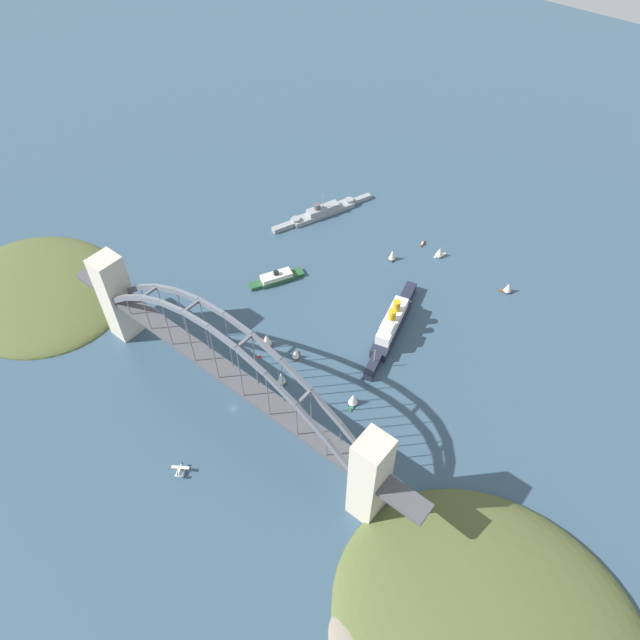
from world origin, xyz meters
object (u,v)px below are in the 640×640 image
object	(u,v)px
small_boat_2	(281,377)
ocean_liner	(392,325)
small_boat_7	(392,255)
naval_cruiser	(322,212)
small_boat_5	(267,339)
small_boat_0	(508,288)
harbor_ferry_steamer	(277,278)
harbor_arch_bridge	(227,373)
small_boat_6	(440,252)
small_boat_3	(353,399)
seaplane_taxiing_near_bridge	(180,470)
small_boat_1	(422,244)
channel_marker_buoy	(259,356)
small_boat_4	(296,354)

from	to	relation	value
small_boat_2	ocean_liner	bearing A→B (deg)	69.85
small_boat_2	small_boat_7	world-z (taller)	small_boat_2
naval_cruiser	small_boat_7	xyz separation A→B (m)	(71.43, -8.91, 1.42)
small_boat_5	small_boat_0	bearing A→B (deg)	55.59
ocean_liner	harbor_ferry_steamer	bearing A→B (deg)	-172.87
harbor_ferry_steamer	small_boat_2	bearing A→B (deg)	-46.32
harbor_arch_bridge	small_boat_6	distance (m)	190.62
small_boat_0	small_boat_5	size ratio (longest dim) A/B	0.73
small_boat_3	small_boat_7	size ratio (longest dim) A/B	0.99
harbor_arch_bridge	seaplane_taxiing_near_bridge	bearing A→B (deg)	-81.29
harbor_arch_bridge	small_boat_5	size ratio (longest dim) A/B	20.85
harbor_arch_bridge	ocean_liner	world-z (taller)	harbor_arch_bridge
small_boat_2	small_boat_1	bearing A→B (deg)	91.16
ocean_liner	channel_marker_buoy	distance (m)	85.63
small_boat_5	small_boat_6	size ratio (longest dim) A/B	1.28
harbor_ferry_steamer	seaplane_taxiing_near_bridge	size ratio (longest dim) A/B	4.32
small_boat_0	small_boat_3	world-z (taller)	small_boat_3
naval_cruiser	harbor_ferry_steamer	distance (m)	80.21
harbor_arch_bridge	small_boat_5	xyz separation A→B (m)	(-16.76, 46.97, -27.45)
small_boat_5	channel_marker_buoy	size ratio (longest dim) A/B	4.38
small_boat_4	small_boat_3	bearing A→B (deg)	-5.88
small_boat_7	harbor_ferry_steamer	bearing A→B (deg)	-125.88
seaplane_taxiing_near_bridge	small_boat_4	distance (m)	96.91
small_boat_2	small_boat_5	world-z (taller)	small_boat_5
harbor_arch_bridge	small_boat_3	world-z (taller)	harbor_arch_bridge
small_boat_0	small_boat_2	xyz separation A→B (m)	(-68.21, -153.84, 0.99)
naval_cruiser	small_boat_3	bearing A→B (deg)	-45.27
naval_cruiser	small_boat_4	xyz separation A→B (m)	(76.94, -120.85, 0.41)
naval_cruiser	harbor_ferry_steamer	world-z (taller)	naval_cruiser
ocean_liner	small_boat_4	xyz separation A→B (m)	(-33.14, -54.75, -2.95)
small_boat_3	small_boat_7	distance (m)	128.36
small_boat_3	small_boat_6	bearing A→B (deg)	101.46
harbor_arch_bridge	harbor_ferry_steamer	xyz separation A→B (m)	(-51.20, 94.49, -30.41)
small_boat_2	harbor_arch_bridge	bearing A→B (deg)	-106.95
small_boat_4	harbor_arch_bridge	bearing A→B (deg)	-94.11
harbor_ferry_steamer	small_boat_1	size ratio (longest dim) A/B	4.98
harbor_ferry_steamer	small_boat_4	size ratio (longest dim) A/B	4.95
ocean_liner	naval_cruiser	bearing A→B (deg)	149.02
small_boat_7	channel_marker_buoy	xyz separation A→B (m)	(-12.19, -125.89, -3.34)
ocean_liner	small_boat_6	xyz separation A→B (m)	(-14.15, 81.54, -2.30)
harbor_arch_bridge	small_boat_3	distance (m)	74.48
naval_cruiser	small_boat_0	world-z (taller)	naval_cruiser
small_boat_1	small_boat_7	size ratio (longest dim) A/B	0.79
ocean_liner	small_boat_1	size ratio (longest dim) A/B	10.92
small_boat_0	small_boat_3	distance (m)	141.46
small_boat_4	channel_marker_buoy	bearing A→B (deg)	-141.77
harbor_arch_bridge	small_boat_1	size ratio (longest dim) A/B	32.84
small_boat_7	small_boat_2	bearing A→B (deg)	-85.10
small_boat_4	seaplane_taxiing_near_bridge	bearing A→B (deg)	-87.98
harbor_ferry_steamer	small_boat_4	distance (m)	70.16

